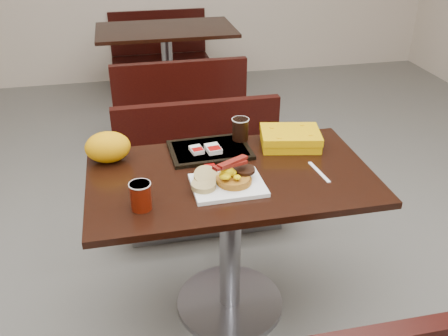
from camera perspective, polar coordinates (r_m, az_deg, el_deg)
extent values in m
cube|color=slate|center=(2.55, 0.67, -15.49)|extent=(6.00, 7.00, 0.01)
cube|color=white|center=(1.99, 0.45, -2.00)|extent=(0.29, 0.23, 0.02)
cylinder|color=#A7701B|center=(1.99, 1.18, -1.28)|extent=(0.17, 0.17, 0.03)
cylinder|color=black|center=(2.01, 2.37, -0.22)|extent=(0.11, 0.11, 0.01)
ellipsoid|color=#FFF205|center=(1.96, 0.37, -0.50)|extent=(0.11, 0.10, 0.05)
cylinder|color=tan|center=(1.95, -2.37, -2.03)|extent=(0.10, 0.10, 0.02)
cylinder|color=tan|center=(1.99, -2.09, -0.96)|extent=(0.10, 0.11, 0.06)
cylinder|color=maroon|center=(1.86, -9.60, -3.23)|extent=(0.10, 0.10, 0.11)
cube|color=white|center=(2.14, 10.92, -0.46)|extent=(0.03, 0.18, 0.00)
cube|color=#AB5507|center=(2.11, -2.32, -0.15)|extent=(0.05, 0.04, 0.01)
cube|color=#8C0504|center=(2.14, -1.69, 0.30)|extent=(0.05, 0.04, 0.01)
cube|color=black|center=(2.26, -1.64, 2.09)|extent=(0.37, 0.27, 0.02)
cube|color=silver|center=(2.23, -3.19, 2.11)|extent=(0.06, 0.08, 0.02)
cube|color=silver|center=(2.23, -1.26, 2.24)|extent=(0.07, 0.09, 0.02)
cylinder|color=black|center=(2.32, 1.90, 4.50)|extent=(0.10, 0.10, 0.10)
cube|color=#DA9F03|center=(2.33, 7.66, 3.42)|extent=(0.31, 0.25, 0.07)
ellipsoid|color=orange|center=(2.21, -13.28, 2.37)|extent=(0.23, 0.19, 0.14)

